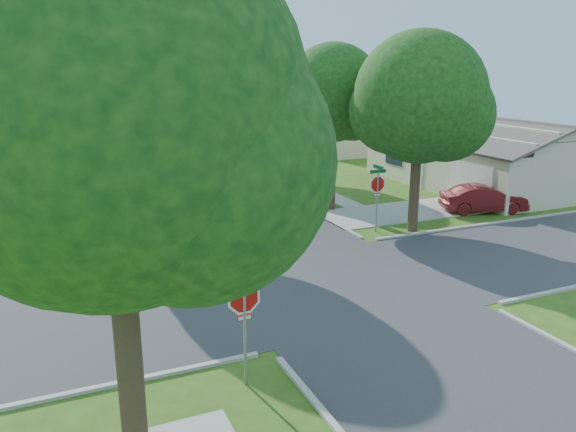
# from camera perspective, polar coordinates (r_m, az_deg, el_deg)

# --- Properties ---
(ground) EXTENTS (100.00, 100.00, 0.00)m
(ground) POSITION_cam_1_polar(r_m,az_deg,el_deg) (19.19, 4.40, -6.89)
(ground) COLOR #345517
(ground) RESTS_ON ground
(road_ns) EXTENTS (7.00, 100.00, 0.02)m
(road_ns) POSITION_cam_1_polar(r_m,az_deg,el_deg) (19.19, 4.40, -6.87)
(road_ns) COLOR #333335
(road_ns) RESTS_ON ground
(sidewalk_ne) EXTENTS (1.20, 40.00, 0.04)m
(sidewalk_ne) POSITION_cam_1_polar(r_m,az_deg,el_deg) (44.72, -4.25, 5.83)
(sidewalk_ne) COLOR #9E9B91
(sidewalk_ne) RESTS_ON ground
(sidewalk_nw) EXTENTS (1.20, 40.00, 0.04)m
(sidewalk_nw) POSITION_cam_1_polar(r_m,az_deg,el_deg) (42.36, -20.06, 4.45)
(sidewalk_nw) COLOR #9E9B91
(sidewalk_nw) RESTS_ON ground
(driveway) EXTENTS (8.80, 3.60, 0.05)m
(driveway) POSITION_cam_1_polar(r_m,az_deg,el_deg) (28.92, 11.73, 0.46)
(driveway) COLOR #9E9B91
(driveway) RESTS_ON ground
(stop_sign_sw) EXTENTS (1.05, 0.80, 2.98)m
(stop_sign_sw) POSITION_cam_1_polar(r_m,az_deg,el_deg) (12.68, -4.48, -8.82)
(stop_sign_sw) COLOR gray
(stop_sign_sw) RESTS_ON ground
(stop_sign_ne) EXTENTS (1.05, 0.80, 2.98)m
(stop_sign_ne) POSITION_cam_1_polar(r_m,az_deg,el_deg) (24.78, 9.07, 2.93)
(stop_sign_ne) COLOR gray
(stop_sign_ne) RESTS_ON ground
(tree_e_near) EXTENTS (4.97, 4.80, 8.28)m
(tree_e_near) POSITION_cam_1_polar(r_m,az_deg,el_deg) (28.03, 4.67, 11.91)
(tree_e_near) COLOR #38281C
(tree_e_near) RESTS_ON ground
(tree_e_mid) EXTENTS (5.59, 5.40, 9.21)m
(tree_e_mid) POSITION_cam_1_polar(r_m,az_deg,el_deg) (39.00, -3.84, 13.70)
(tree_e_mid) COLOR #38281C
(tree_e_mid) RESTS_ON ground
(tree_e_far) EXTENTS (5.17, 5.00, 8.72)m
(tree_e_far) POSITION_cam_1_polar(r_m,az_deg,el_deg) (51.43, -8.88, 13.57)
(tree_e_far) COLOR #38281C
(tree_e_far) RESTS_ON ground
(tree_w_near) EXTENTS (5.38, 5.20, 8.97)m
(tree_w_near) POSITION_cam_1_polar(r_m,az_deg,el_deg) (25.01, -15.14, 12.17)
(tree_w_near) COLOR #38281C
(tree_w_near) RESTS_ON ground
(tree_w_mid) EXTENTS (5.80, 5.60, 9.56)m
(tree_w_mid) POSITION_cam_1_polar(r_m,az_deg,el_deg) (36.90, -18.10, 13.30)
(tree_w_mid) COLOR #38281C
(tree_w_mid) RESTS_ON ground
(tree_w_far) EXTENTS (4.76, 4.60, 8.04)m
(tree_w_far) POSITION_cam_1_polar(r_m,az_deg,el_deg) (49.87, -19.60, 12.32)
(tree_w_far) COLOR #38281C
(tree_w_far) RESTS_ON ground
(tree_sw_corner) EXTENTS (6.21, 6.00, 9.55)m
(tree_sw_corner) POSITION_cam_1_polar(r_m,az_deg,el_deg) (8.80, -17.21, 8.58)
(tree_sw_corner) COLOR #38281C
(tree_sw_corner) RESTS_ON ground
(tree_ne_corner) EXTENTS (5.80, 5.60, 8.66)m
(tree_ne_corner) POSITION_cam_1_polar(r_m,az_deg,el_deg) (24.83, 13.33, 11.05)
(tree_ne_corner) COLOR #38281C
(tree_ne_corner) RESTS_ON ground
(house_ne_near) EXTENTS (8.42, 13.60, 4.23)m
(house_ne_near) POSITION_cam_1_polar(r_m,az_deg,el_deg) (36.60, 18.82, 5.39)
(house_ne_near) COLOR beige
(house_ne_near) RESTS_ON ground
(house_ne_far) EXTENTS (8.42, 13.60, 4.23)m
(house_ne_far) POSITION_cam_1_polar(r_m,az_deg,el_deg) (51.23, 5.19, 8.67)
(house_ne_far) COLOR beige
(house_ne_far) RESTS_ON ground
(car_driveway) EXTENTS (4.43, 2.70, 1.38)m
(car_driveway) POSITION_cam_1_polar(r_m,az_deg,el_deg) (29.79, 19.26, 1.66)
(car_driveway) COLOR #5E1316
(car_driveway) RESTS_ON ground
(car_curb_east) EXTENTS (2.30, 4.76, 1.57)m
(car_curb_east) POSITION_cam_1_polar(r_m,az_deg,el_deg) (50.12, -9.97, 7.53)
(car_curb_east) COLOR black
(car_curb_east) RESTS_ON ground
(car_curb_west) EXTENTS (1.92, 4.53, 1.30)m
(car_curb_west) POSITION_cam_1_polar(r_m,az_deg,el_deg) (61.35, -16.77, 8.34)
(car_curb_west) COLOR black
(car_curb_west) RESTS_ON ground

